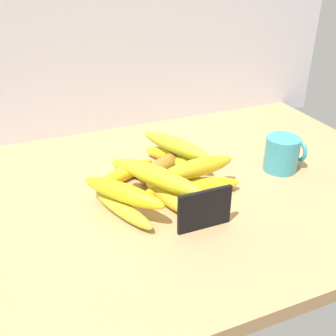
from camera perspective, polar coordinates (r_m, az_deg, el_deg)
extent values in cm
cube|color=tan|center=(91.89, 2.40, -3.33)|extent=(110.00, 76.00, 3.00)
cube|color=silver|center=(115.21, -5.88, 21.08)|extent=(130.00, 2.00, 70.00)
cube|color=black|center=(76.01, 5.27, -5.97)|extent=(11.00, 0.80, 8.40)
cube|color=olive|center=(78.87, 4.88, -7.99)|extent=(9.90, 1.20, 0.60)
cylinder|color=teal|center=(99.54, 15.97, 1.97)|extent=(8.13, 8.13, 8.48)
torus|color=teal|center=(102.56, 18.23, 2.44)|extent=(1.00, 5.75, 5.75)
ellipsoid|color=#A06D27|center=(94.84, -0.86, 0.27)|extent=(16.58, 12.98, 4.06)
ellipsoid|color=yellow|center=(84.80, -0.43, -3.50)|extent=(6.90, 17.51, 4.09)
ellipsoid|color=gold|center=(92.64, -3.33, -0.44)|extent=(14.87, 17.13, 4.30)
ellipsoid|color=yellow|center=(86.82, 3.62, -2.75)|extent=(21.24, 7.98, 4.02)
ellipsoid|color=#A7B72B|center=(80.88, -6.55, -5.88)|extent=(9.60, 17.77, 3.22)
ellipsoid|color=yellow|center=(99.68, 1.38, 1.72)|extent=(14.85, 15.23, 3.85)
ellipsoid|color=#B4C823|center=(95.04, 2.30, 0.11)|extent=(4.05, 19.10, 3.45)
ellipsoid|color=yellow|center=(93.19, -6.18, -0.71)|extent=(17.02, 10.03, 3.38)
ellipsoid|color=yellow|center=(81.76, -0.93, -1.58)|extent=(14.52, 19.69, 3.86)
ellipsoid|color=gold|center=(96.54, 1.00, 3.33)|extent=(12.19, 20.46, 3.88)
ellipsoid|color=yellow|center=(79.54, -6.45, -3.50)|extent=(14.61, 17.89, 3.79)
ellipsoid|color=gold|center=(86.08, 4.21, 0.03)|extent=(18.15, 5.66, 4.03)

